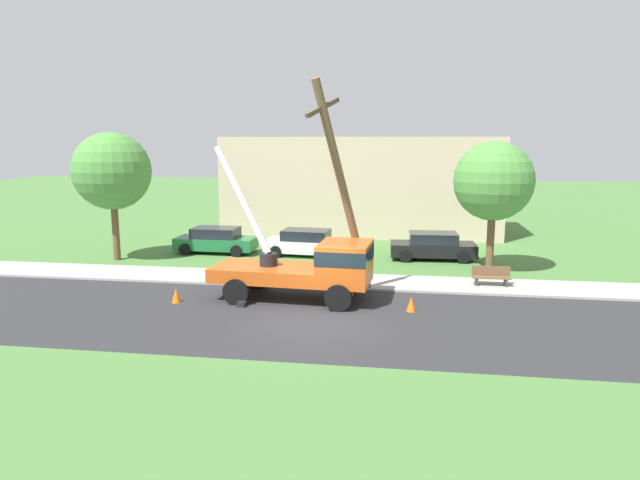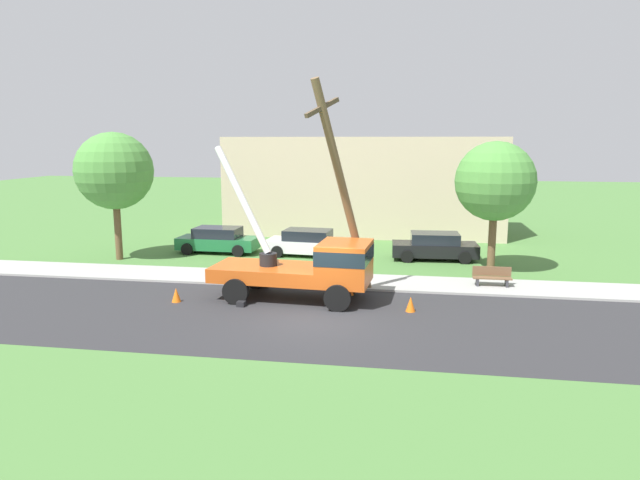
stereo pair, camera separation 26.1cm
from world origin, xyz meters
name	(u,v)px [view 1 (the left image)]	position (x,y,z in m)	size (l,w,h in m)	color
ground_plane	(350,253)	(0.00, 12.00, 0.00)	(120.00, 120.00, 0.00)	#477538
road_asphalt	(316,319)	(0.00, 0.00, 0.00)	(80.00, 8.01, 0.01)	#2B2B2D
sidewalk_strip	(335,281)	(0.00, 5.35, 0.05)	(80.00, 2.69, 0.10)	#9E9E99
utility_truck	(312,265)	(-0.51, 2.37, 1.41)	(6.75, 3.21, 5.98)	#C65119
leaning_utility_pole	(343,189)	(0.61, 2.93, 4.34)	(2.36, 3.40, 8.49)	brown
traffic_cone_ahead	(411,304)	(3.32, 1.44, 0.28)	(0.36, 0.36, 0.56)	orange
traffic_cone_behind	(176,295)	(-5.67, 1.23, 0.28)	(0.36, 0.36, 0.56)	orange
traffic_cone_curbside	(350,288)	(0.86, 3.32, 0.28)	(0.36, 0.36, 0.56)	orange
parked_sedan_green	(216,240)	(-7.37, 10.87, 0.71)	(4.42, 2.05, 1.42)	#1E6638
parked_sedan_white	(306,243)	(-2.27, 10.85, 0.71)	(4.54, 2.26, 1.42)	silver
parked_sedan_black	(433,246)	(4.50, 10.90, 0.71)	(4.48, 2.16, 1.42)	black
park_bench	(491,277)	(6.70, 5.42, 0.46)	(1.60, 0.45, 0.90)	brown
roadside_tree_near	(494,182)	(7.04, 8.41, 4.30)	(3.69, 3.69, 6.17)	brown
roadside_tree_far	(112,171)	(-11.89, 8.29, 4.62)	(3.96, 3.96, 6.62)	brown
lowrise_building_backdrop	(361,185)	(0.02, 19.30, 3.20)	(18.00, 6.00, 6.40)	#C6B293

